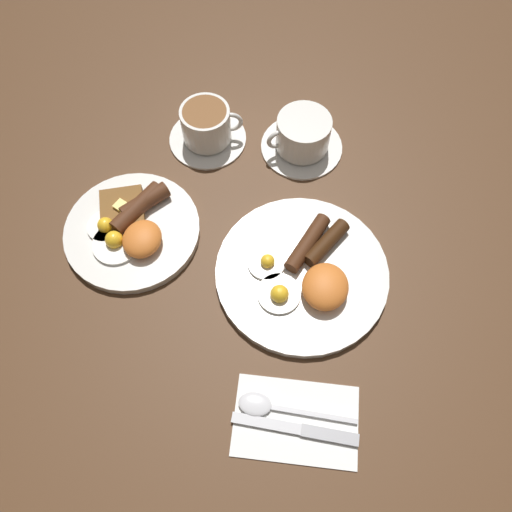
# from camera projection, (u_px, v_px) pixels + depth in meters

# --- Properties ---
(ground_plane) EXTENTS (3.00, 3.00, 0.00)m
(ground_plane) POSITION_uv_depth(u_px,v_px,m) (304.00, 275.00, 0.83)
(ground_plane) COLOR #4C301C
(breakfast_plate_near) EXTENTS (0.28, 0.28, 0.05)m
(breakfast_plate_near) POSITION_uv_depth(u_px,v_px,m) (307.00, 273.00, 0.81)
(breakfast_plate_near) COLOR silver
(breakfast_plate_near) RESTS_ON ground_plane
(breakfast_plate_far) EXTENTS (0.23, 0.23, 0.05)m
(breakfast_plate_far) POSITION_uv_depth(u_px,v_px,m) (135.00, 228.00, 0.85)
(breakfast_plate_far) COLOR silver
(breakfast_plate_far) RESTS_ON ground_plane
(teacup_near) EXTENTS (0.15, 0.15, 0.07)m
(teacup_near) POSITION_uv_depth(u_px,v_px,m) (305.00, 136.00, 0.92)
(teacup_near) COLOR silver
(teacup_near) RESTS_ON ground_plane
(teacup_far) EXTENTS (0.15, 0.15, 0.08)m
(teacup_far) POSITION_uv_depth(u_px,v_px,m) (209.00, 128.00, 0.92)
(teacup_far) COLOR silver
(teacup_far) RESTS_ON ground_plane
(napkin) EXTENTS (0.13, 0.19, 0.01)m
(napkin) POSITION_uv_depth(u_px,v_px,m) (299.00, 421.00, 0.72)
(napkin) COLOR white
(napkin) RESTS_ON ground_plane
(knife) EXTENTS (0.02, 0.18, 0.01)m
(knife) POSITION_uv_depth(u_px,v_px,m) (306.00, 431.00, 0.71)
(knife) COLOR silver
(knife) RESTS_ON napkin
(spoon) EXTENTS (0.04, 0.17, 0.01)m
(spoon) POSITION_uv_depth(u_px,v_px,m) (271.00, 407.00, 0.72)
(spoon) COLOR silver
(spoon) RESTS_ON napkin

